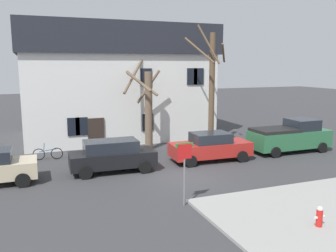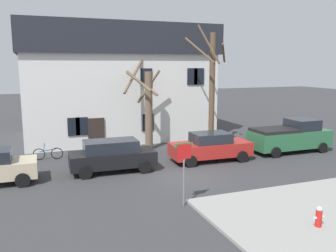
{
  "view_description": "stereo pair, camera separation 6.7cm",
  "coord_description": "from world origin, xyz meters",
  "px_view_note": "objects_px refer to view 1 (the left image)",
  "views": [
    {
      "loc": [
        -7.07,
        -16.38,
        5.66
      ],
      "look_at": [
        0.41,
        2.98,
        2.11
      ],
      "focal_mm": 38.51,
      "sensor_mm": 36.0,
      "label": 1
    },
    {
      "loc": [
        -7.01,
        -16.41,
        5.66
      ],
      "look_at": [
        0.41,
        2.98,
        2.11
      ],
      "focal_mm": 38.51,
      "sensor_mm": 36.0,
      "label": 2
    }
  ],
  "objects_px": {
    "tree_bare_mid": "(211,86)",
    "car_red_sedan": "(210,147)",
    "tree_bare_near": "(147,105)",
    "building_main": "(114,81)",
    "bicycle_leaning": "(48,154)",
    "fire_hydrant": "(319,216)",
    "street_sign_pole": "(184,162)",
    "car_black_wagon": "(112,155)",
    "pickup_truck_green": "(290,136)"
  },
  "relations": [
    {
      "from": "pickup_truck_green",
      "to": "fire_hydrant",
      "type": "bearing_deg",
      "value": -124.74
    },
    {
      "from": "fire_hydrant",
      "to": "tree_bare_mid",
      "type": "bearing_deg",
      "value": 78.84
    },
    {
      "from": "street_sign_pole",
      "to": "bicycle_leaning",
      "type": "bearing_deg",
      "value": 116.57
    },
    {
      "from": "pickup_truck_green",
      "to": "street_sign_pole",
      "type": "xyz_separation_m",
      "value": [
        -10.19,
        -5.99,
        0.81
      ]
    },
    {
      "from": "tree_bare_near",
      "to": "pickup_truck_green",
      "type": "distance_m",
      "value": 9.61
    },
    {
      "from": "pickup_truck_green",
      "to": "car_black_wagon",
      "type": "bearing_deg",
      "value": -178.72
    },
    {
      "from": "pickup_truck_green",
      "to": "fire_hydrant",
      "type": "height_order",
      "value": "pickup_truck_green"
    },
    {
      "from": "car_black_wagon",
      "to": "tree_bare_near",
      "type": "bearing_deg",
      "value": 51.66
    },
    {
      "from": "car_red_sedan",
      "to": "street_sign_pole",
      "type": "height_order",
      "value": "street_sign_pole"
    },
    {
      "from": "pickup_truck_green",
      "to": "bicycle_leaning",
      "type": "xyz_separation_m",
      "value": [
        -14.96,
        3.56,
        -0.66
      ]
    },
    {
      "from": "car_black_wagon",
      "to": "car_red_sedan",
      "type": "xyz_separation_m",
      "value": [
        5.92,
        0.1,
        -0.04
      ]
    },
    {
      "from": "car_black_wagon",
      "to": "bicycle_leaning",
      "type": "relative_size",
      "value": 2.63
    },
    {
      "from": "building_main",
      "to": "car_red_sedan",
      "type": "bearing_deg",
      "value": -70.88
    },
    {
      "from": "tree_bare_mid",
      "to": "street_sign_pole",
      "type": "xyz_separation_m",
      "value": [
        -6.05,
        -9.27,
        -2.36
      ]
    },
    {
      "from": "bicycle_leaning",
      "to": "street_sign_pole",
      "type": "bearing_deg",
      "value": -63.43
    },
    {
      "from": "car_red_sedan",
      "to": "street_sign_pole",
      "type": "relative_size",
      "value": 1.86
    },
    {
      "from": "tree_bare_near",
      "to": "tree_bare_mid",
      "type": "distance_m",
      "value": 4.63
    },
    {
      "from": "street_sign_pole",
      "to": "car_black_wagon",
      "type": "bearing_deg",
      "value": 106.33
    },
    {
      "from": "building_main",
      "to": "fire_hydrant",
      "type": "xyz_separation_m",
      "value": [
        2.7,
        -19.39,
        -3.87
      ]
    },
    {
      "from": "pickup_truck_green",
      "to": "bicycle_leaning",
      "type": "relative_size",
      "value": 3.09
    },
    {
      "from": "pickup_truck_green",
      "to": "fire_hydrant",
      "type": "xyz_separation_m",
      "value": [
        -6.68,
        -9.63,
        -0.52
      ]
    },
    {
      "from": "tree_bare_mid",
      "to": "street_sign_pole",
      "type": "distance_m",
      "value": 11.32
    },
    {
      "from": "car_black_wagon",
      "to": "street_sign_pole",
      "type": "bearing_deg",
      "value": -73.67
    },
    {
      "from": "tree_bare_mid",
      "to": "bicycle_leaning",
      "type": "bearing_deg",
      "value": 178.54
    },
    {
      "from": "fire_hydrant",
      "to": "street_sign_pole",
      "type": "distance_m",
      "value": 5.23
    },
    {
      "from": "fire_hydrant",
      "to": "street_sign_pole",
      "type": "bearing_deg",
      "value": 133.9
    },
    {
      "from": "building_main",
      "to": "car_red_sedan",
      "type": "relative_size",
      "value": 2.97
    },
    {
      "from": "fire_hydrant",
      "to": "building_main",
      "type": "bearing_deg",
      "value": 97.94
    },
    {
      "from": "tree_bare_near",
      "to": "car_red_sedan",
      "type": "relative_size",
      "value": 1.24
    },
    {
      "from": "car_black_wagon",
      "to": "pickup_truck_green",
      "type": "relative_size",
      "value": 0.85
    },
    {
      "from": "building_main",
      "to": "street_sign_pole",
      "type": "bearing_deg",
      "value": -92.92
    },
    {
      "from": "tree_bare_near",
      "to": "tree_bare_mid",
      "type": "bearing_deg",
      "value": -8.16
    },
    {
      "from": "car_red_sedan",
      "to": "street_sign_pole",
      "type": "distance_m",
      "value": 7.27
    },
    {
      "from": "building_main",
      "to": "tree_bare_mid",
      "type": "bearing_deg",
      "value": -50.94
    },
    {
      "from": "pickup_truck_green",
      "to": "bicycle_leaning",
      "type": "distance_m",
      "value": 15.39
    },
    {
      "from": "car_red_sedan",
      "to": "fire_hydrant",
      "type": "height_order",
      "value": "car_red_sedan"
    },
    {
      "from": "building_main",
      "to": "tree_bare_near",
      "type": "xyz_separation_m",
      "value": [
        0.83,
        -5.84,
        -1.37
      ]
    },
    {
      "from": "car_black_wagon",
      "to": "street_sign_pole",
      "type": "distance_m",
      "value": 6.04
    },
    {
      "from": "tree_bare_mid",
      "to": "car_red_sedan",
      "type": "distance_m",
      "value": 5.14
    },
    {
      "from": "building_main",
      "to": "fire_hydrant",
      "type": "bearing_deg",
      "value": -82.06
    },
    {
      "from": "tree_bare_near",
      "to": "bicycle_leaning",
      "type": "bearing_deg",
      "value": -176.8
    },
    {
      "from": "building_main",
      "to": "street_sign_pole",
      "type": "xyz_separation_m",
      "value": [
        -0.8,
        -15.74,
        -2.53
      ]
    },
    {
      "from": "fire_hydrant",
      "to": "bicycle_leaning",
      "type": "distance_m",
      "value": 15.57
    },
    {
      "from": "bicycle_leaning",
      "to": "car_red_sedan",
      "type": "bearing_deg",
      "value": -22.45
    },
    {
      "from": "bicycle_leaning",
      "to": "fire_hydrant",
      "type": "bearing_deg",
      "value": -57.88
    },
    {
      "from": "tree_bare_near",
      "to": "building_main",
      "type": "bearing_deg",
      "value": 98.07
    },
    {
      "from": "car_black_wagon",
      "to": "car_red_sedan",
      "type": "height_order",
      "value": "car_black_wagon"
    },
    {
      "from": "building_main",
      "to": "car_red_sedan",
      "type": "height_order",
      "value": "building_main"
    },
    {
      "from": "tree_bare_near",
      "to": "car_black_wagon",
      "type": "height_order",
      "value": "tree_bare_near"
    },
    {
      "from": "street_sign_pole",
      "to": "pickup_truck_green",
      "type": "bearing_deg",
      "value": 30.45
    }
  ]
}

